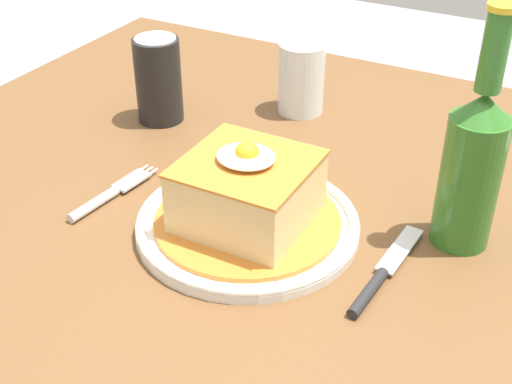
# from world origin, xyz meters

# --- Properties ---
(dining_table) EXTENTS (1.14, 0.84, 0.75)m
(dining_table) POSITION_xyz_m (0.00, 0.00, 0.63)
(dining_table) COLOR brown
(dining_table) RESTS_ON ground_plane
(main_plate) EXTENTS (0.25, 0.25, 0.02)m
(main_plate) POSITION_xyz_m (-0.03, -0.12, 0.76)
(main_plate) COLOR white
(main_plate) RESTS_ON dining_table
(sandwich_meal) EXTENTS (0.21, 0.21, 0.10)m
(sandwich_meal) POSITION_xyz_m (-0.03, -0.12, 0.80)
(sandwich_meal) COLOR orange
(sandwich_meal) RESTS_ON main_plate
(fork) EXTENTS (0.03, 0.14, 0.01)m
(fork) POSITION_xyz_m (-0.21, -0.14, 0.76)
(fork) COLOR silver
(fork) RESTS_ON dining_table
(knife) EXTENTS (0.03, 0.17, 0.01)m
(knife) POSITION_xyz_m (0.13, -0.14, 0.76)
(knife) COLOR #262628
(knife) RESTS_ON dining_table
(soda_can) EXTENTS (0.07, 0.07, 0.12)m
(soda_can) POSITION_xyz_m (-0.27, 0.07, 0.82)
(soda_can) COLOR black
(soda_can) RESTS_ON dining_table
(beer_bottle_green) EXTENTS (0.06, 0.06, 0.27)m
(beer_bottle_green) POSITION_xyz_m (0.19, -0.02, 0.85)
(beer_bottle_green) COLOR #2D6B23
(beer_bottle_green) RESTS_ON dining_table
(drinking_glass) EXTENTS (0.07, 0.07, 0.10)m
(drinking_glass) POSITION_xyz_m (-0.11, 0.19, 0.80)
(drinking_glass) COLOR #3F2314
(drinking_glass) RESTS_ON dining_table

